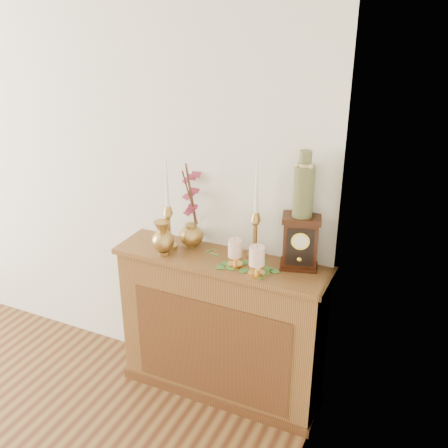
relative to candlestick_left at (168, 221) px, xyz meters
The scene contains 10 objects.
console_shelf 0.74m from the candlestick_left, ahead, with size 1.24×0.34×0.93m.
candlestick_left is the anchor object (origin of this frame).
candlestick_center 0.50m from the candlestick_left, 12.03° to the left, with size 0.09×0.09×0.55m.
bud_vase 0.11m from the candlestick_left, 83.07° to the right, with size 0.13×0.13×0.20m.
ginger_jar 0.16m from the candlestick_left, 52.41° to the left, with size 0.21×0.23×0.52m.
pillar_candle_left 0.44m from the candlestick_left, ahead, with size 0.08×0.08×0.16m.
pillar_candle_right 0.58m from the candlestick_left, ahead, with size 0.09×0.09×0.18m.
ivy_garland 0.40m from the candlestick_left, ahead, with size 0.42×0.21×0.08m.
mantel_clock 0.75m from the candlestick_left, ahead, with size 0.23×0.19×0.30m.
ceramic_vase 0.80m from the candlestick_left, ahead, with size 0.11×0.11×0.35m.
Camera 1 is at (2.51, -0.25, 2.28)m, focal length 42.00 mm.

